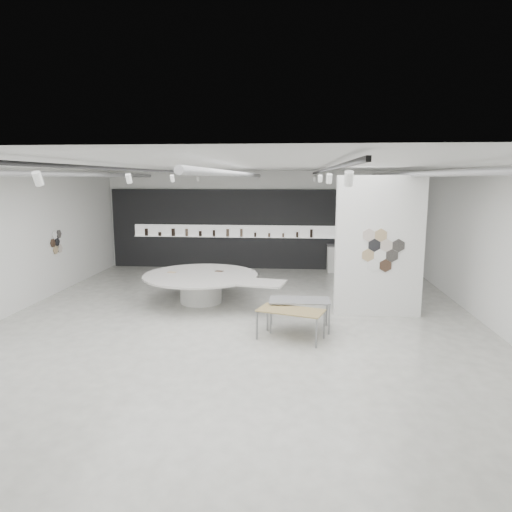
# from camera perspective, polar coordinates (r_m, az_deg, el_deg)

# --- Properties ---
(room) EXTENTS (12.02, 14.02, 3.82)m
(room) POSITION_cam_1_polar(r_m,az_deg,el_deg) (10.95, -2.72, 2.07)
(room) COLOR beige
(room) RESTS_ON ground
(back_wall_display) EXTENTS (11.80, 0.27, 3.10)m
(back_wall_display) POSITION_cam_1_polar(r_m,az_deg,el_deg) (17.86, 0.26, 3.33)
(back_wall_display) COLOR black
(back_wall_display) RESTS_ON ground
(partition_column) EXTENTS (2.20, 0.38, 3.60)m
(partition_column) POSITION_cam_1_polar(r_m,az_deg,el_deg) (12.07, 15.11, 1.15)
(partition_column) COLOR white
(partition_column) RESTS_ON ground
(display_island) EXTENTS (4.41, 3.85, 0.83)m
(display_island) POSITION_cam_1_polar(r_m,az_deg,el_deg) (13.10, -6.67, -3.53)
(display_island) COLOR white
(display_island) RESTS_ON ground
(sample_table_wood) EXTENTS (1.58, 1.12, 0.67)m
(sample_table_wood) POSITION_cam_1_polar(r_m,az_deg,el_deg) (10.13, 4.37, -6.99)
(sample_table_wood) COLOR olive
(sample_table_wood) RESTS_ON ground
(sample_table_stone) EXTENTS (1.43, 0.74, 0.73)m
(sample_table_stone) POSITION_cam_1_polar(r_m,az_deg,el_deg) (10.76, 5.46, -5.77)
(sample_table_stone) COLOR gray
(sample_table_stone) RESTS_ON ground
(kitchen_counter) EXTENTS (1.80, 0.71, 1.42)m
(kitchen_counter) POSITION_cam_1_polar(r_m,az_deg,el_deg) (17.68, 11.76, -0.31)
(kitchen_counter) COLOR white
(kitchen_counter) RESTS_ON ground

